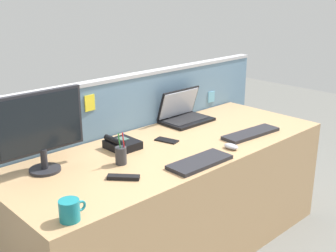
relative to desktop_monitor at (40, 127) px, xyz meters
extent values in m
plane|color=slate|center=(0.78, -0.22, -1.00)|extent=(10.00, 10.00, 0.00)
cube|color=tan|center=(0.78, -0.22, -0.63)|extent=(2.20, 0.84, 0.75)
cube|color=#6084A3|center=(0.78, 0.24, -0.45)|extent=(2.64, 0.06, 1.11)
cube|color=#B7BAC1|center=(0.78, 0.24, 0.12)|extent=(2.64, 0.07, 0.02)
cube|color=yellow|center=(0.16, 0.21, -0.13)|extent=(0.10, 0.01, 0.09)
cube|color=#66ADD1|center=(1.63, 0.21, -0.16)|extent=(0.07, 0.01, 0.09)
cube|color=yellow|center=(0.45, 0.21, 0.00)|extent=(0.08, 0.01, 0.10)
cylinder|color=#232328|center=(0.00, -0.01, -0.25)|extent=(0.17, 0.17, 0.02)
cylinder|color=#232328|center=(0.00, -0.01, -0.18)|extent=(0.04, 0.04, 0.11)
cube|color=#232328|center=(0.00, 0.00, 0.02)|extent=(0.50, 0.03, 0.33)
cube|color=black|center=(0.00, -0.01, 0.02)|extent=(0.47, 0.01, 0.30)
cube|color=black|center=(1.20, 0.07, -0.24)|extent=(0.37, 0.25, 0.02)
cube|color=black|center=(1.20, 0.08, -0.23)|extent=(0.33, 0.18, 0.00)
cube|color=black|center=(1.20, 0.16, -0.13)|extent=(0.37, 0.08, 0.22)
cube|color=silver|center=(1.20, 0.15, -0.13)|extent=(0.35, 0.07, 0.20)
cube|color=black|center=(0.52, -0.03, -0.23)|extent=(0.17, 0.19, 0.05)
cube|color=#4C6B5B|center=(0.54, -0.01, -0.20)|extent=(0.05, 0.07, 0.01)
cylinder|color=black|center=(0.46, -0.03, -0.19)|extent=(0.04, 0.17, 0.04)
cube|color=#232328|center=(0.69, -0.53, -0.24)|extent=(0.40, 0.17, 0.02)
cube|color=#232328|center=(1.30, -0.43, -0.24)|extent=(0.46, 0.17, 0.02)
ellipsoid|color=#B2B5BC|center=(1.00, -0.50, -0.24)|extent=(0.06, 0.10, 0.03)
cylinder|color=#333338|center=(0.36, -0.22, -0.20)|extent=(0.06, 0.06, 0.10)
cylinder|color=blue|center=(0.38, -0.22, -0.14)|extent=(0.02, 0.02, 0.14)
cylinder|color=#238438|center=(0.35, -0.22, -0.14)|extent=(0.02, 0.01, 0.15)
cylinder|color=red|center=(0.37, -0.23, -0.14)|extent=(0.02, 0.01, 0.15)
cube|color=black|center=(0.81, -0.12, -0.25)|extent=(0.11, 0.16, 0.01)
cube|color=black|center=(0.25, -0.38, -0.24)|extent=(0.15, 0.16, 0.02)
cylinder|color=#197A84|center=(-0.18, -0.55, -0.21)|extent=(0.09, 0.09, 0.10)
torus|color=#197A84|center=(-0.12, -0.55, -0.21)|extent=(0.05, 0.01, 0.05)
camera|label=1|loc=(-1.00, -2.03, 0.71)|focal=45.89mm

